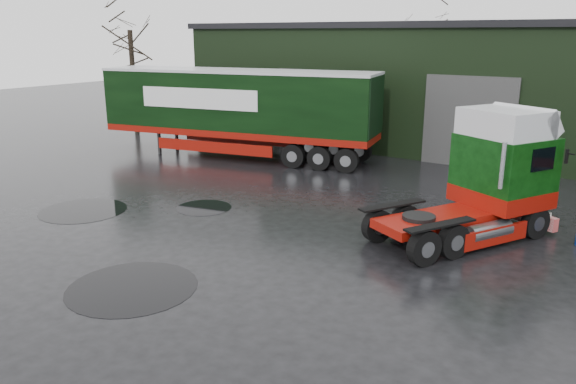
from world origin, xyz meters
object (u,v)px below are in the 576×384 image
(trailer_left, at_px, (238,114))
(tree_back_a, at_px, (425,48))
(warehouse, at_px, (504,85))
(hero_tractor, at_px, (461,177))
(tree_left, at_px, (132,60))

(trailer_left, distance_m, tree_back_a, 20.25)
(warehouse, height_order, hero_tractor, warehouse)
(trailer_left, xyz_separation_m, tree_back_a, (1.75, 20.00, 2.66))
(warehouse, xyz_separation_m, trailer_left, (-9.75, -10.00, -1.07))
(warehouse, height_order, trailer_left, warehouse)
(warehouse, bearing_deg, tree_back_a, 128.66)
(warehouse, xyz_separation_m, tree_left, (-19.00, -8.00, 1.09))
(hero_tractor, bearing_deg, tree_back_a, 140.87)
(warehouse, distance_m, hero_tractor, 15.75)
(tree_back_a, bearing_deg, hero_tractor, -67.62)
(tree_left, distance_m, tree_back_a, 21.10)
(trailer_left, xyz_separation_m, tree_left, (-9.25, 2.00, 2.16))
(trailer_left, height_order, tree_back_a, tree_back_a)
(hero_tractor, relative_size, tree_left, 0.71)
(hero_tractor, distance_m, trailer_left, 13.43)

